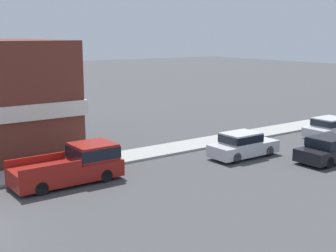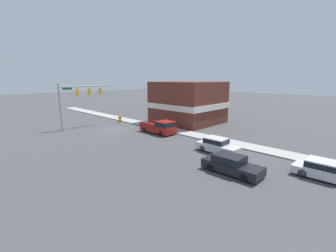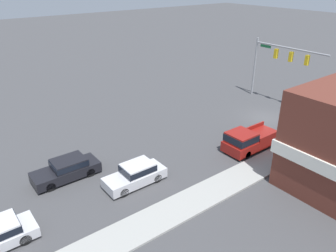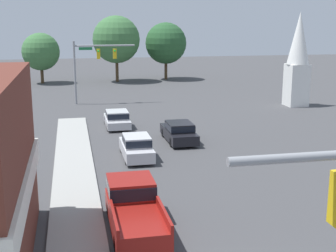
% 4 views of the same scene
% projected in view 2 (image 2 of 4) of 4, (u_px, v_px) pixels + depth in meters
% --- Properties ---
extents(ground_plane, '(200.00, 200.00, 0.00)m').
position_uv_depth(ground_plane, '(114.00, 130.00, 33.73)').
color(ground_plane, '#424244').
extents(sidewalk_curb, '(2.40, 60.00, 0.14)m').
position_uv_depth(sidewalk_curb, '(144.00, 124.00, 37.70)').
color(sidewalk_curb, '#9E9E99').
rests_on(sidewalk_curb, ground).
extents(near_signal_assembly, '(8.87, 0.49, 6.87)m').
position_uv_depth(near_signal_assembly, '(80.00, 95.00, 34.05)').
color(near_signal_assembly, gray).
rests_on(near_signal_assembly, ground).
extents(car_lead, '(1.78, 4.45, 1.55)m').
position_uv_depth(car_lead, '(217.00, 145.00, 23.22)').
color(car_lead, black).
rests_on(car_lead, ground).
extents(car_oncoming, '(1.91, 4.79, 1.48)m').
position_uv_depth(car_oncoming, '(231.00, 164.00, 18.19)').
color(car_oncoming, black).
rests_on(car_oncoming, ground).
extents(car_second_ahead, '(1.90, 4.43, 1.43)m').
position_uv_depth(car_second_ahead, '(325.00, 170.00, 17.12)').
color(car_second_ahead, black).
rests_on(car_second_ahead, ground).
extents(pickup_truck_parked, '(2.13, 5.47, 1.85)m').
position_uv_depth(pickup_truck_parked, '(160.00, 127.00, 31.25)').
color(pickup_truck_parked, black).
rests_on(pickup_truck_parked, ground).
extents(construction_barrel, '(0.59, 0.59, 1.06)m').
position_uv_depth(construction_barrel, '(120.00, 119.00, 39.22)').
color(construction_barrel, orange).
rests_on(construction_barrel, ground).
extents(corner_brick_building, '(10.00, 10.41, 7.00)m').
position_uv_depth(corner_brick_building, '(188.00, 103.00, 38.71)').
color(corner_brick_building, brown).
rests_on(corner_brick_building, ground).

